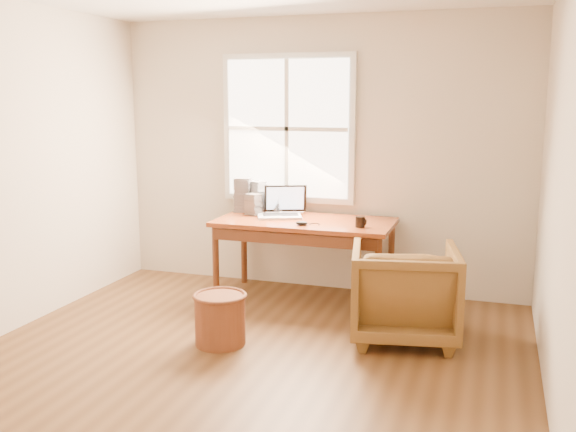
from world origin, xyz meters
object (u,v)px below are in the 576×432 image
Objects in this scene: desk at (305,222)px; armchair at (404,292)px; laptop at (279,202)px; cd_stack_a at (257,196)px; wicker_stool at (220,320)px; coffee_mug at (360,222)px.

armchair is at bearing -34.62° from desk.
laptop reaches higher than desk.
armchair is at bearing -52.46° from laptop.
cd_stack_a is at bearing -42.57° from armchair.
desk is 1.39m from wicker_stool.
desk is at bearing -32.45° from laptop.
coffee_mug is at bearing 52.63° from wicker_stool.
desk is 0.57m from coffee_mug.
armchair is at bearing -34.57° from coffee_mug.
laptop is (-0.26, 0.05, 0.16)m from desk.
coffee_mug is at bearing -21.37° from cd_stack_a.
wicker_stool is (-0.29, -1.25, -0.54)m from desk.
wicker_stool is at bearing 12.15° from armchair.
coffee_mug is (-0.47, 0.54, 0.42)m from armchair.
desk reaches higher than armchair.
desk is at bearing 178.49° from coffee_mug.
wicker_stool is 4.14× the size of coffee_mug.
cd_stack_a is at bearing 173.21° from coffee_mug.
laptop is at bearing -41.24° from armchair.
laptop is 4.34× the size of coffee_mug.
coffee_mug is 0.31× the size of cd_stack_a.
armchair is 1.93m from cd_stack_a.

